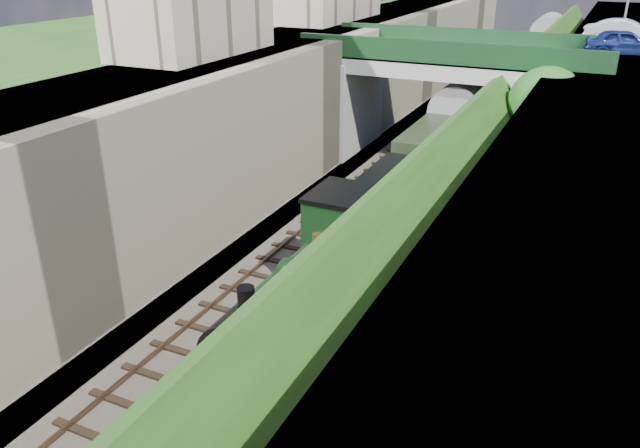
# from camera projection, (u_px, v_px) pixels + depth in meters

# --- Properties ---
(ground) EXTENTS (160.00, 160.00, 0.00)m
(ground) POSITION_uv_depth(u_px,v_px,m) (201.00, 419.00, 16.72)
(ground) COLOR #1E4714
(ground) RESTS_ON ground
(trackbed) EXTENTS (10.00, 90.00, 0.20)m
(trackbed) POSITION_uv_depth(u_px,v_px,m) (419.00, 182.00, 33.21)
(trackbed) COLOR #473F38
(trackbed) RESTS_ON ground
(retaining_wall) EXTENTS (1.00, 90.00, 7.00)m
(retaining_wall) POSITION_uv_depth(u_px,v_px,m) (326.00, 108.00, 33.95)
(retaining_wall) COLOR #756B56
(retaining_wall) RESTS_ON ground
(street_plateau_left) EXTENTS (6.00, 90.00, 7.00)m
(street_plateau_left) POSITION_uv_depth(u_px,v_px,m) (270.00, 102.00, 35.31)
(street_plateau_left) COLOR #262628
(street_plateau_left) RESTS_ON ground
(street_plateau_right) EXTENTS (8.00, 90.00, 6.25)m
(street_plateau_right) POSITION_uv_depth(u_px,v_px,m) (626.00, 150.00, 28.30)
(street_plateau_right) COLOR #262628
(street_plateau_right) RESTS_ON ground
(embankment_slope) EXTENTS (4.52, 90.00, 6.36)m
(embankment_slope) POSITION_uv_depth(u_px,v_px,m) (522.00, 147.00, 29.80)
(embankment_slope) COLOR #1E4714
(embankment_slope) RESTS_ON ground
(track_left) EXTENTS (2.50, 90.00, 0.20)m
(track_left) POSITION_uv_depth(u_px,v_px,m) (384.00, 174.00, 33.93)
(track_left) COLOR black
(track_left) RESTS_ON trackbed
(track_right) EXTENTS (2.50, 90.00, 0.20)m
(track_right) POSITION_uv_depth(u_px,v_px,m) (441.00, 183.00, 32.69)
(track_right) COLOR black
(track_right) RESTS_ON trackbed
(road_bridge) EXTENTS (16.00, 6.40, 7.25)m
(road_bridge) POSITION_uv_depth(u_px,v_px,m) (461.00, 94.00, 34.53)
(road_bridge) COLOR gray
(road_bridge) RESTS_ON ground
(building_near) EXTENTS (4.00, 8.00, 4.00)m
(building_near) POSITION_uv_depth(u_px,v_px,m) (191.00, 9.00, 28.30)
(building_near) COLOR gray
(building_near) RESTS_ON street_plateau_left
(tree) EXTENTS (3.60, 3.80, 6.60)m
(tree) POSITION_uv_depth(u_px,v_px,m) (548.00, 108.00, 29.23)
(tree) COLOR black
(tree) RESTS_ON ground
(car_blue) EXTENTS (4.23, 2.31, 1.36)m
(car_blue) POSITION_uv_depth(u_px,v_px,m) (624.00, 42.00, 32.96)
(car_blue) COLOR navy
(car_blue) RESTS_ON street_plateau_right
(car_silver) EXTENTS (4.55, 1.82, 1.47)m
(car_silver) POSITION_uv_depth(u_px,v_px,m) (625.00, 33.00, 36.25)
(car_silver) COLOR silver
(car_silver) RESTS_ON street_plateau_right
(locomotive) EXTENTS (3.10, 10.23, 3.83)m
(locomotive) POSITION_uv_depth(u_px,v_px,m) (315.00, 289.00, 19.29)
(locomotive) COLOR black
(locomotive) RESTS_ON trackbed
(tender) EXTENTS (2.70, 6.00, 3.05)m
(tender) POSITION_uv_depth(u_px,v_px,m) (393.00, 213.00, 25.49)
(tender) COLOR black
(tender) RESTS_ON trackbed
(coach_front) EXTENTS (2.90, 18.00, 3.70)m
(coach_front) POSITION_uv_depth(u_px,v_px,m) (465.00, 128.00, 35.73)
(coach_front) COLOR black
(coach_front) RESTS_ON trackbed
(coach_middle) EXTENTS (2.90, 18.00, 3.70)m
(coach_middle) POSITION_uv_depth(u_px,v_px,m) (518.00, 73.00, 51.27)
(coach_middle) COLOR black
(coach_middle) RESTS_ON trackbed
(coach_rear) EXTENTS (2.90, 18.00, 3.70)m
(coach_rear) POSITION_uv_depth(u_px,v_px,m) (546.00, 43.00, 66.82)
(coach_rear) COLOR black
(coach_rear) RESTS_ON trackbed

